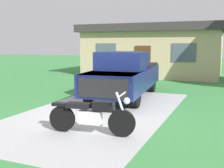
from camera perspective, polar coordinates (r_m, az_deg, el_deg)
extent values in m
plane|color=#397F40|center=(9.33, -2.48, -5.56)|extent=(80.00, 80.00, 0.00)
cube|color=#A9A9A9|center=(9.33, -2.48, -5.54)|extent=(4.45, 8.54, 0.01)
cylinder|color=black|center=(6.78, 1.98, -7.93)|extent=(0.67, 0.20, 0.66)
cylinder|color=black|center=(7.29, -10.03, -6.91)|extent=(0.67, 0.20, 0.66)
cube|color=silver|center=(6.98, -4.45, -6.71)|extent=(0.59, 0.33, 0.32)
cube|color=black|center=(6.80, -1.70, -4.49)|extent=(0.55, 0.32, 0.24)
cube|color=black|center=(7.02, -6.78, -4.31)|extent=(0.63, 0.35, 0.12)
cube|color=black|center=(7.20, -10.10, -4.06)|extent=(0.50, 0.26, 0.08)
cylinder|color=silver|center=(6.69, 2.00, -4.88)|extent=(0.34, 0.10, 0.77)
cylinder|color=silver|center=(6.62, 2.01, -2.18)|extent=(0.13, 0.70, 0.04)
sphere|color=silver|center=(6.62, 3.02, -3.42)|extent=(0.16, 0.16, 0.16)
cylinder|color=black|center=(9.81, 4.61, -2.40)|extent=(0.38, 0.87, 0.84)
cylinder|color=black|center=(10.29, -4.35, -1.91)|extent=(0.38, 0.87, 0.84)
cylinder|color=black|center=(13.21, 7.95, 0.26)|extent=(0.38, 0.87, 0.84)
cylinder|color=black|center=(13.56, 1.09, 0.54)|extent=(0.38, 0.87, 0.84)
cube|color=#141E51|center=(11.67, 2.64, 1.19)|extent=(2.54, 5.77, 0.80)
cube|color=#141E51|center=(9.87, -0.06, 1.69)|extent=(2.08, 2.08, 0.20)
cube|color=#141E51|center=(11.22, 2.15, 4.76)|extent=(1.98, 2.07, 0.70)
cube|color=#3F4C56|center=(10.46, 1.00, 3.97)|extent=(1.71, 0.33, 0.60)
cube|color=black|center=(13.15, 4.36, 3.04)|extent=(2.13, 2.57, 0.50)
cube|color=black|center=(9.04, -1.82, -0.83)|extent=(1.70, 0.27, 0.64)
cube|color=tan|center=(20.29, 8.30, 6.02)|extent=(9.00, 5.00, 3.00)
cube|color=#383333|center=(20.31, 8.41, 10.96)|extent=(9.60, 5.60, 0.50)
cube|color=#4C2D19|center=(17.88, 6.22, 4.35)|extent=(1.00, 0.08, 2.10)
cube|color=#4C5966|center=(18.73, -1.20, 6.55)|extent=(1.40, 0.06, 1.10)
cube|color=#4C5966|center=(17.30, 14.32, 6.18)|extent=(1.40, 0.06, 1.10)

